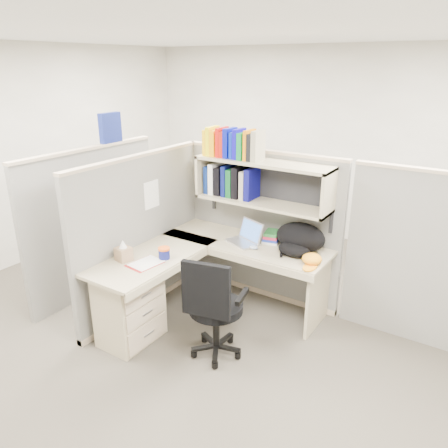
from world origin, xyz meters
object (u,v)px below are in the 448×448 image
Objects in this scene: desk at (162,291)px; snack_canister at (164,253)px; laptop at (243,233)px; backpack at (298,239)px; task_chair at (214,323)px.

snack_canister reaches higher than desk.
laptop is 0.57m from backpack.
task_chair reaches higher than snack_canister.
desk is 0.36m from snack_canister.
laptop is at bearing 105.61° from task_chair.
laptop is at bearing 64.15° from desk.
desk is 15.65× the size of snack_canister.
laptop is 0.33× the size of task_chair.
desk is at bearing -72.36° from snack_canister.
laptop is (0.39, 0.81, 0.41)m from desk.
task_chair reaches higher than laptop.
task_chair is at bearing -52.63° from laptop.
laptop is 0.83m from snack_canister.
backpack is (0.96, 0.89, 0.43)m from desk.
backpack reaches higher than desk.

